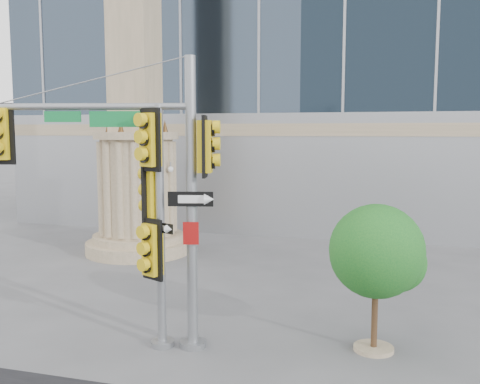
# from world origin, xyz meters

# --- Properties ---
(ground) EXTENTS (120.00, 120.00, 0.00)m
(ground) POSITION_xyz_m (0.00, 0.00, 0.00)
(ground) COLOR #545456
(ground) RESTS_ON ground
(monument) EXTENTS (4.40, 4.40, 16.60)m
(monument) POSITION_xyz_m (-6.00, 9.00, 5.52)
(monument) COLOR gray
(monument) RESTS_ON ground
(main_signal_pole) EXTENTS (5.22, 1.67, 6.83)m
(main_signal_pole) POSITION_xyz_m (-1.37, -0.04, 4.24)
(main_signal_pole) COLOR slate
(main_signal_pole) RESTS_ON ground
(secondary_signal_pole) EXTENTS (0.97, 0.96, 5.74)m
(secondary_signal_pole) POSITION_xyz_m (-1.00, -0.01, 3.37)
(secondary_signal_pole) COLOR slate
(secondary_signal_pole) RESTS_ON ground
(street_tree) EXTENTS (2.23, 2.18, 3.48)m
(street_tree) POSITION_xyz_m (4.04, 1.22, 2.29)
(street_tree) COLOR gray
(street_tree) RESTS_ON ground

